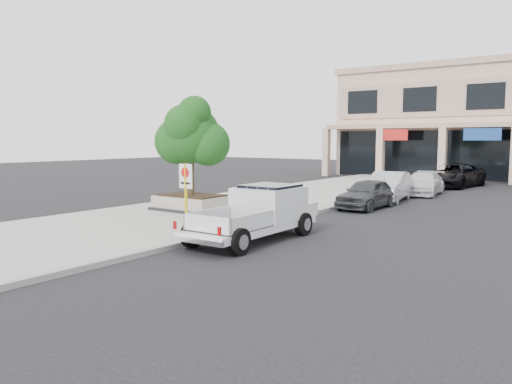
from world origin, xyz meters
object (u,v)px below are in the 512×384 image
pickup_truck (252,214)px  curb_car_b (388,187)px  planter_tree (196,135)px  no_parking_sign (186,189)px  planter (192,203)px  curb_car_a (367,194)px  curb_car_c (423,183)px  curb_car_d (453,175)px

pickup_truck → curb_car_b: (-0.35, 12.51, -0.10)m
planter_tree → no_parking_sign: planter_tree is taller
curb_car_b → pickup_truck: bearing=-96.2°
pickup_truck → no_parking_sign: bearing=-149.4°
planter → curb_car_a: bearing=47.1°
curb_car_a → curb_car_c: (0.28, 7.41, -0.03)m
pickup_truck → curb_car_c: pickup_truck is taller
curb_car_c → planter: bearing=-119.7°
curb_car_d → curb_car_a: bearing=-84.3°
no_parking_sign → curb_car_c: (1.97, 17.73, -0.97)m
pickup_truck → curb_car_c: (0.16, 16.63, -0.20)m
planter_tree → curb_car_a: planter_tree is taller
curb_car_a → pickup_truck: bearing=-88.0°
no_parking_sign → curb_car_d: no_parking_sign is taller
curb_car_b → curb_car_d: size_ratio=0.80×
planter_tree → pickup_truck: (5.53, -3.41, -2.55)m
planter_tree → curb_car_a: size_ratio=0.98×
planter → no_parking_sign: 5.93m
no_parking_sign → pickup_truck: 2.25m
curb_car_d → no_parking_sign: bearing=-87.6°
curb_car_c → curb_car_d: (0.14, 5.91, 0.14)m
planter_tree → curb_car_c: planter_tree is taller
pickup_truck → curb_car_a: bearing=90.0°
planter → no_parking_sign: (3.85, -4.35, 1.16)m
planter → curb_car_d: curb_car_d is taller
planter_tree → curb_car_d: (5.83, 19.13, -2.61)m
curb_car_a → curb_car_d: size_ratio=0.71×
curb_car_d → curb_car_c: bearing=-83.8°
planter_tree → curb_car_b: bearing=60.4°
curb_car_a → curb_car_c: bearing=89.1°
curb_car_a → curb_car_b: size_ratio=0.88×
curb_car_a → curb_car_d: 13.33m
curb_car_b → planter_tree: bearing=-127.4°
curb_car_c → pickup_truck: bearing=-96.7°
pickup_truck → curb_car_b: 12.51m
planter → curb_car_b: size_ratio=0.69×
no_parking_sign → planter_tree: bearing=129.5°
no_parking_sign → curb_car_b: bearing=83.9°
pickup_truck → curb_car_c: size_ratio=1.21×
planter → curb_car_b: (5.31, 9.25, 0.29)m
planter_tree → curb_car_c: size_ratio=0.88×
curb_car_b → curb_car_a: bearing=-93.8°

